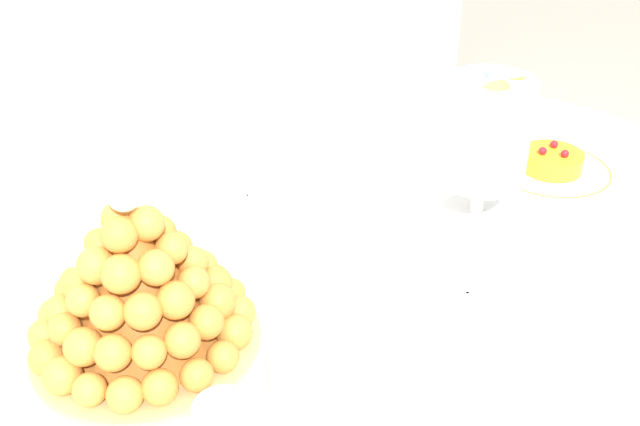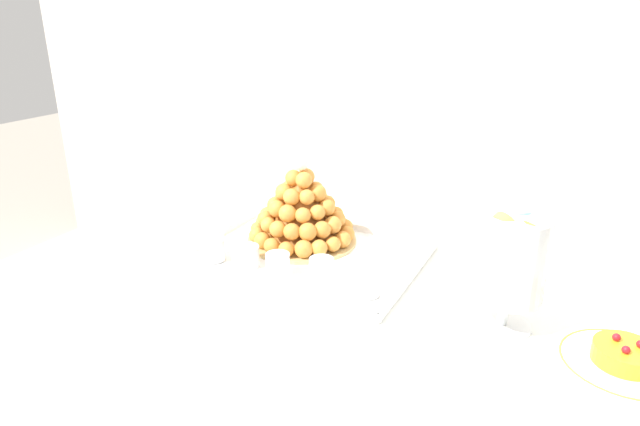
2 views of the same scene
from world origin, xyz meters
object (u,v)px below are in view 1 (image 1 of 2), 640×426
Objects in this scene: croquembouche at (139,287)px; dessert_cup_centre at (294,377)px; fruit_tart_plate at (551,165)px; wine_glass at (94,255)px; dessert_cup_mid_left at (224,425)px; serving_tray at (218,343)px; dessert_cup_mid_right at (339,324)px; dessert_cup_right at (387,282)px; macaron_goblet at (486,133)px.

croquembouche reaches higher than dessert_cup_centre.
wine_glass is at bearing 161.30° from fruit_tart_plate.
wine_glass reaches higher than dessert_cup_mid_left.
dessert_cup_centre is 0.35× the size of wine_glass.
serving_tray is 0.15m from dessert_cup_mid_right.
dessert_cup_right is at bearing 5.00° from dessert_cup_centre.
croquembouche reaches higher than wine_glass.
dessert_cup_centre is at bearing -179.70° from fruit_tart_plate.
fruit_tart_plate is (0.68, -0.13, 0.01)m from serving_tray.
dessert_cup_mid_right is 0.39m from macaron_goblet.
dessert_cup_right is (0.25, -0.18, -0.06)m from croquembouche.
serving_tray is at bearing 87.48° from dessert_cup_centre.
wine_glass is at bearing 138.24° from dessert_cup_right.
dessert_cup_mid_right is at bearing -50.66° from croquembouche.
dessert_cup_mid_left is at bearing -104.62° from croquembouche.
wine_glass reaches higher than dessert_cup_mid_right.
wine_glass is (0.03, 0.24, 0.09)m from dessert_cup_mid_left.
serving_tray is 8.41× the size of dessert_cup_mid_left.
dessert_cup_right is at bearing -176.31° from macaron_goblet.
dessert_cup_right is at bearing -29.24° from serving_tray.
serving_tray is at bearing -61.95° from wine_glass.
macaron_goblet reaches higher than fruit_tart_plate.
fruit_tart_plate is (0.78, -0.01, -0.02)m from dessert_cup_mid_left.
dessert_cup_centre reaches higher than fruit_tart_plate.
macaron_goblet is 1.53× the size of wine_glass.
dessert_cup_right is (0.20, -0.11, 0.03)m from serving_tray.
fruit_tart_plate is (0.58, -0.01, -0.02)m from dessert_cup_mid_right.
serving_tray is 9.47× the size of dessert_cup_centre.
dessert_cup_mid_left is at bearing -131.15° from serving_tray.
dessert_cup_mid_left is 0.30× the size of fruit_tart_plate.
wine_glass is (-0.54, 0.22, -0.02)m from macaron_goblet.
dessert_cup_mid_right is at bearing 0.58° from dessert_cup_mid_left.
dessert_cup_right reaches higher than dessert_cup_centre.
dessert_cup_mid_right is 0.10m from dessert_cup_right.
dessert_cup_mid_left is (-0.05, -0.18, -0.06)m from croquembouche.
dessert_cup_mid_left is at bearing 179.23° from fruit_tart_plate.
macaron_goblet is (0.48, 0.04, 0.11)m from dessert_cup_centre.
dessert_cup_mid_right reaches higher than dessert_cup_right.
wine_glass is (-0.01, 0.06, 0.03)m from croquembouche.
macaron_goblet is at bearing 171.24° from fruit_tart_plate.
dessert_cup_right is (0.10, 0.00, -0.00)m from dessert_cup_mid_right.
fruit_tart_plate is at bearing -0.77° from dessert_cup_mid_left.
croquembouche reaches higher than dessert_cup_mid_right.
macaron_goblet is at bearing 2.14° from dessert_cup_mid_left.
macaron_goblet is 1.16× the size of fruit_tart_plate.
dessert_cup_centre is 0.10m from dessert_cup_mid_right.
dessert_cup_right is at bearing 0.74° from dessert_cup_mid_left.
croquembouche is 0.31m from dessert_cup_right.
wine_glass reaches higher than dessert_cup_centre.
wine_glass is at bearing 118.05° from serving_tray.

